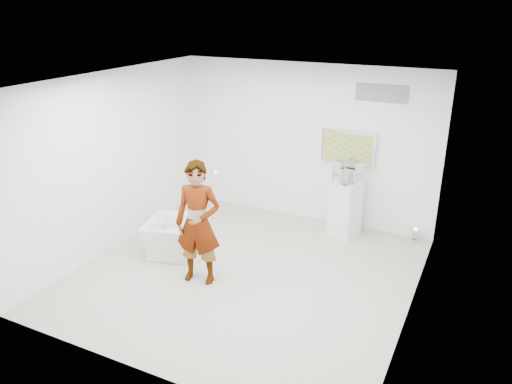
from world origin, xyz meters
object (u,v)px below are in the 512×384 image
person (198,223)px  pedestal (345,208)px  tv (348,147)px  armchair (171,236)px  floor_uplight (415,235)px

person → pedestal: person is taller
tv → person: person is taller
armchair → pedestal: (2.44, 1.96, 0.23)m
armchair → floor_uplight: (3.66, 2.26, -0.17)m
tv → armchair: bearing=-134.5°
tv → floor_uplight: size_ratio=4.10×
person → floor_uplight: (2.74, 2.81, -0.83)m
person → floor_uplight: bearing=34.2°
armchair → pedestal: 3.14m
tv → floor_uplight: bearing=-4.3°
person → pedestal: 2.96m
pedestal → person: bearing=-121.1°
armchair → person: bearing=-135.8°
tv → floor_uplight: 1.97m
armchair → pedestal: size_ratio=0.86×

